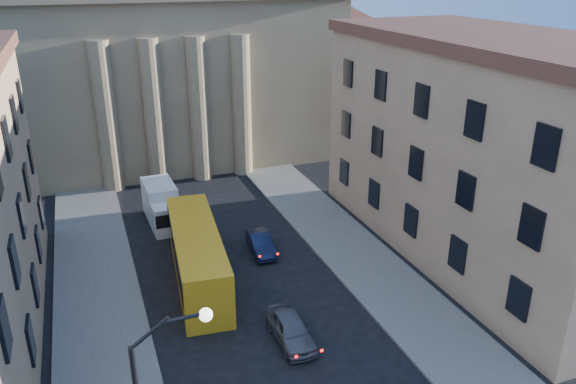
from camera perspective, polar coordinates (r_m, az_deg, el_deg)
name	(u,v)px	position (r m, az deg, el deg)	size (l,w,h in m)	color
sidewalk_left	(105,364)	(30.71, -18.08, -16.30)	(5.00, 60.00, 0.15)	#605D58
sidewalk_right	(401,298)	(34.84, 11.39, -10.55)	(5.00, 60.00, 0.15)	#605D58
church	(151,35)	(62.86, -13.74, 15.28)	(68.02, 28.76, 36.60)	#7A624B
building_right	(489,147)	(39.51, 19.74, 4.29)	(11.60, 26.60, 14.70)	tan
car_right_far	(291,329)	(30.51, 0.29, -13.77)	(1.72, 4.28, 1.46)	#55565A
car_right_distant	(261,243)	(39.17, -2.80, -5.25)	(1.39, 3.99, 1.31)	#0E1732
city_bus	(197,254)	(35.84, -9.23, -6.19)	(3.84, 12.17, 3.37)	gold
box_truck	(162,206)	(44.19, -12.67, -1.38)	(2.38, 5.62, 3.04)	silver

